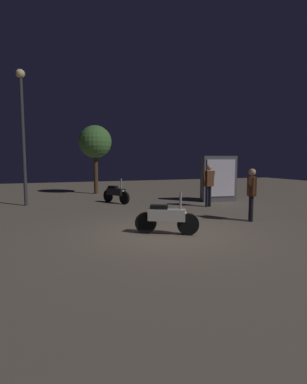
{
  "coord_description": "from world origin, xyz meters",
  "views": [
    {
      "loc": [
        -3.02,
        -7.11,
        1.91
      ],
      "look_at": [
        -0.1,
        0.96,
        1.0
      ],
      "focal_mm": 28.27,
      "sensor_mm": 36.0,
      "label": 1
    }
  ],
  "objects": [
    {
      "name": "tree_left_bg",
      "position": [
        -0.26,
        10.12,
        2.9
      ],
      "size": [
        1.83,
        1.83,
        3.85
      ],
      "color": "#4C331E",
      "rests_on": "ground_plane"
    },
    {
      "name": "motorcycle_white_foreground",
      "position": [
        -0.1,
        -0.04,
        0.44
      ],
      "size": [
        1.5,
        0.89,
        1.11
      ],
      "rotation": [
        0.0,
        0.0,
        -0.5
      ],
      "color": "black",
      "rests_on": "ground_plane"
    },
    {
      "name": "streetlamp_near",
      "position": [
        -3.78,
        6.57,
        3.48
      ],
      "size": [
        0.36,
        0.36,
        5.56
      ],
      "color": "#38383D",
      "rests_on": "ground_plane"
    },
    {
      "name": "person_bystander_far",
      "position": [
        3.29,
        3.69,
        1.04
      ],
      "size": [
        0.67,
        0.31,
        1.73
      ],
      "rotation": [
        0.0,
        0.0,
        4.92
      ],
      "color": "black",
      "rests_on": "ground_plane"
    },
    {
      "name": "person_rider_beside",
      "position": [
        3.04,
        0.64,
        0.98
      ],
      "size": [
        0.4,
        0.62,
        1.65
      ],
      "rotation": [
        0.0,
        0.0,
        2.64
      ],
      "color": "black",
      "rests_on": "ground_plane"
    },
    {
      "name": "ground_plane",
      "position": [
        0.0,
        0.0,
        0.0
      ],
      "size": [
        40.0,
        40.0,
        0.0
      ],
      "primitive_type": "plane",
      "color": "#756656"
    },
    {
      "name": "kiosk_billboard",
      "position": [
        4.57,
        4.99,
        1.05
      ],
      "size": [
        1.66,
        0.75,
        2.1
      ],
      "rotation": [
        0.0,
        0.0,
        2.99
      ],
      "color": "#595960",
      "rests_on": "ground_plane"
    },
    {
      "name": "motorcycle_black_parked_left",
      "position": [
        -0.05,
        6.02,
        0.44
      ],
      "size": [
        0.87,
        1.51,
        1.11
      ],
      "rotation": [
        0.0,
        0.0,
        5.2
      ],
      "color": "black",
      "rests_on": "ground_plane"
    }
  ]
}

